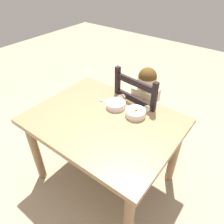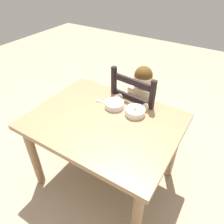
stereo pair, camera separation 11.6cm
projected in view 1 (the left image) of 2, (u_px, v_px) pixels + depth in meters
The scene contains 7 objects.
ground_plane at pixel (106, 176), 2.04m from camera, with size 8.00×8.00×0.00m, color tan.
dining_table at pixel (104, 130), 1.68m from camera, with size 1.12×0.86×0.71m.
dining_chair at pixel (141, 117), 2.03m from camera, with size 0.47×0.47×0.96m.
child_figure at pixel (143, 102), 1.92m from camera, with size 0.32×0.31×0.96m.
bowl_of_peas at pixel (116, 104), 1.72m from camera, with size 0.16×0.16×0.05m.
bowl_of_carrots at pixel (136, 113), 1.63m from camera, with size 0.16×0.16×0.05m.
spoon at pixel (103, 101), 1.80m from camera, with size 0.14×0.03×0.01m.
Camera 1 is at (0.81, -0.96, 1.72)m, focal length 34.15 mm.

